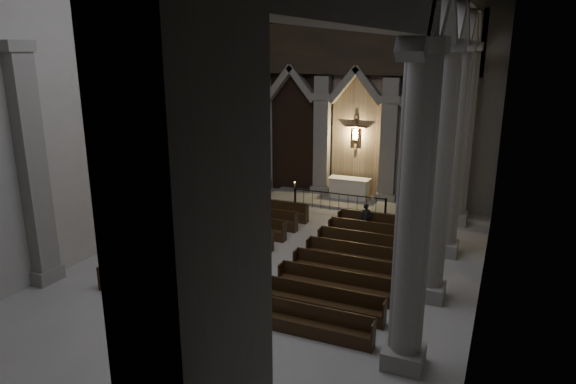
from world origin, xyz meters
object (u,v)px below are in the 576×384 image
(altar_rail, at_px, (339,199))
(worshipper, at_px, (366,219))
(candle_stand_right, at_px, (406,207))
(altar, at_px, (349,188))
(pews, at_px, (283,254))
(candle_stand_left, at_px, (295,198))

(altar_rail, relative_size, worshipper, 3.53)
(candle_stand_right, bearing_deg, worshipper, -109.46)
(altar, distance_m, worshipper, 4.97)
(altar, relative_size, worshipper, 1.60)
(candle_stand_right, xyz_separation_m, pews, (-3.20, -7.40, -0.14))
(altar, bearing_deg, candle_stand_left, -142.66)
(candle_stand_left, height_order, candle_stand_right, candle_stand_right)
(pews, relative_size, worshipper, 6.93)
(pews, bearing_deg, candle_stand_right, 66.63)
(worshipper, bearing_deg, candle_stand_right, 49.61)
(candle_stand_right, bearing_deg, candle_stand_left, -174.88)
(altar, bearing_deg, worshipper, -64.65)
(pews, bearing_deg, altar_rail, 90.00)
(candle_stand_left, relative_size, pews, 0.13)
(altar_rail, relative_size, pews, 0.51)
(altar, distance_m, candle_stand_right, 3.52)
(candle_stand_left, xyz_separation_m, worshipper, (4.48, -2.70, 0.34))
(altar, distance_m, candle_stand_left, 2.98)
(altar, xyz_separation_m, altar_rail, (0.06, -1.92, -0.08))
(altar, xyz_separation_m, candle_stand_right, (3.26, -1.29, -0.28))
(candle_stand_left, relative_size, candle_stand_right, 0.79)
(candle_stand_right, bearing_deg, altar_rail, -168.83)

